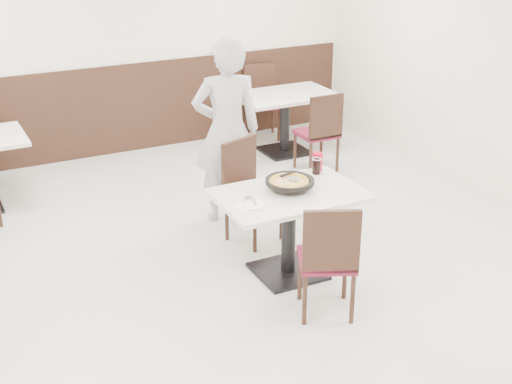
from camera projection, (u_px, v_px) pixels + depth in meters
name	position (u px, v px, depth m)	size (l,w,h in m)	color
floor	(255.00, 272.00, 6.16)	(7.00, 7.00, 0.00)	#A7A7A2
wall_back	(123.00, 39.00, 8.48)	(6.00, 0.04, 2.80)	silver
wainscot_back	(129.00, 108.00, 8.80)	(5.90, 0.03, 1.10)	black
main_table	(289.00, 234.00, 5.99)	(1.20, 0.80, 0.75)	silver
chair_near	(327.00, 257.00, 5.40)	(0.42, 0.42, 0.95)	black
chair_far	(254.00, 193.00, 6.54)	(0.42, 0.42, 0.95)	black
trivet	(295.00, 186.00, 5.94)	(0.13, 0.13, 0.04)	black
pizza_pan	(290.00, 185.00, 5.90)	(0.35, 0.35, 0.01)	black
pizza	(289.00, 183.00, 5.87)	(0.31, 0.31, 0.02)	gold
pizza_server	(294.00, 179.00, 5.87)	(0.07, 0.09, 0.00)	silver
napkin	(245.00, 206.00, 5.59)	(0.14, 0.14, 0.00)	white
side_plate	(254.00, 205.00, 5.59)	(0.18, 0.18, 0.01)	white
fork	(254.00, 201.00, 5.64)	(0.02, 0.17, 0.00)	silver
cola_glass	(316.00, 166.00, 6.22)	(0.07, 0.07, 0.13)	black
red_cup	(317.00, 161.00, 6.29)	(0.09, 0.09, 0.16)	#BC0022
diner_person	(227.00, 131.00, 6.83)	(0.66, 0.43, 1.82)	silver
bg_table_right	(285.00, 123.00, 8.81)	(1.20, 0.80, 0.75)	silver
bg_chair_right_near	(317.00, 131.00, 8.20)	(0.42, 0.42, 0.95)	black
bg_chair_right_far	(262.00, 103.00, 9.29)	(0.42, 0.42, 0.95)	black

